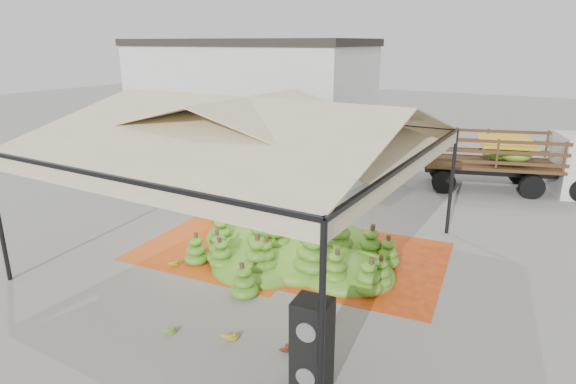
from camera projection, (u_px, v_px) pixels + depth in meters
The scene contains 17 objects.
ground at pixel (252, 254), 12.43m from camera, with size 90.00×90.00×0.00m, color slate.
canopy_tent at pixel (249, 127), 11.44m from camera, with size 8.10×8.10×4.00m.
building_white at pixel (246, 87), 27.98m from camera, with size 14.30×6.30×5.40m.
tarp_left at pixel (233, 244), 12.99m from camera, with size 4.41×4.20×0.01m, color #C74812.
tarp_right at pixel (360, 262), 11.97m from camera, with size 4.05×4.25×0.01m, color #D05513.
banana_heap at pixel (295, 234), 12.06m from camera, with size 5.85×4.80×1.25m, color #457217.
hand_yellow_a at pixel (229, 332), 8.89m from camera, with size 0.47×0.39×0.21m, color gold.
hand_yellow_b at pixel (172, 261), 11.76m from camera, with size 0.46×0.38×0.21m, color gold.
hand_red_a at pixel (282, 346), 8.52m from camera, with size 0.39×0.32×0.18m, color #5B2D14.
hand_red_b at pixel (321, 311), 9.57m from camera, with size 0.50×0.41×0.23m, color #542913.
hand_green at pixel (168, 327), 9.06m from camera, with size 0.39×0.32×0.18m, color #43851B.
hanging_bunches at pixel (307, 148), 12.38m from camera, with size 4.74×0.24×0.20m.
speaker_stack at pixel (312, 346), 7.36m from camera, with size 0.62×0.55×1.57m.
banana_leaves at pixel (208, 213), 15.34m from camera, with size 0.96×1.36×3.70m, color #33701E, non-canonical shape.
vendor at pixel (329, 200), 14.26m from camera, with size 0.54×0.36×1.48m, color gray.
truck_left at pixel (295, 135), 20.02m from camera, with size 7.45×3.02×2.50m.
truck_right at pixel (522, 156), 17.35m from camera, with size 6.52×3.90×2.12m.
Camera 1 is at (6.60, -9.33, 5.24)m, focal length 30.00 mm.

